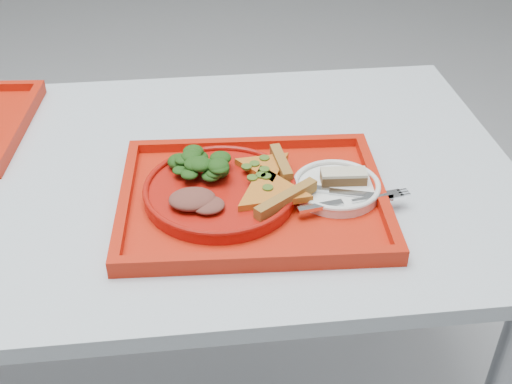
% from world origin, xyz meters
% --- Properties ---
extents(table, '(1.60, 0.80, 0.75)m').
position_xyz_m(table, '(0.00, 0.00, 0.68)').
color(table, silver).
rests_on(table, ground).
extents(tray_main, '(0.47, 0.37, 0.01)m').
position_xyz_m(tray_main, '(0.30, -0.12, 0.76)').
color(tray_main, '#B81C09').
rests_on(tray_main, table).
extents(dinner_plate, '(0.26, 0.26, 0.02)m').
position_xyz_m(dinner_plate, '(0.24, -0.11, 0.77)').
color(dinner_plate, '#A5120B').
rests_on(dinner_plate, tray_main).
extents(side_plate, '(0.15, 0.15, 0.01)m').
position_xyz_m(side_plate, '(0.44, -0.12, 0.77)').
color(side_plate, white).
rests_on(side_plate, tray_main).
extents(pizza_slice_a, '(0.19, 0.19, 0.02)m').
position_xyz_m(pizza_slice_a, '(0.33, -0.13, 0.79)').
color(pizza_slice_a, gold).
rests_on(pizza_slice_a, dinner_plate).
extents(pizza_slice_b, '(0.12, 0.11, 0.02)m').
position_xyz_m(pizza_slice_b, '(0.33, -0.06, 0.79)').
color(pizza_slice_b, gold).
rests_on(pizza_slice_b, dinner_plate).
extents(salad_heap, '(0.10, 0.09, 0.05)m').
position_xyz_m(salad_heap, '(0.21, -0.05, 0.80)').
color(salad_heap, black).
rests_on(salad_heap, dinner_plate).
extents(meat_portion, '(0.08, 0.06, 0.02)m').
position_xyz_m(meat_portion, '(0.20, -0.15, 0.79)').
color(meat_portion, brown).
rests_on(meat_portion, dinner_plate).
extents(dessert_bar, '(0.08, 0.04, 0.02)m').
position_xyz_m(dessert_bar, '(0.46, -0.11, 0.79)').
color(dessert_bar, '#51361B').
rests_on(dessert_bar, side_plate).
extents(knife, '(0.18, 0.07, 0.01)m').
position_xyz_m(knife, '(0.44, -0.14, 0.78)').
color(knife, silver).
rests_on(knife, side_plate).
extents(fork, '(0.19, 0.05, 0.01)m').
position_xyz_m(fork, '(0.46, -0.17, 0.78)').
color(fork, silver).
rests_on(fork, side_plate).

